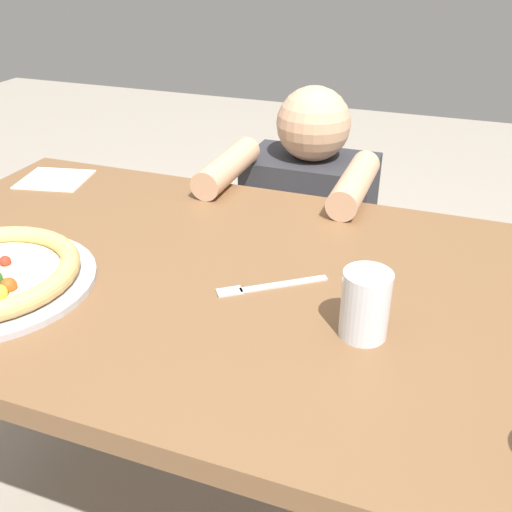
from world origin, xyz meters
The scene contains 5 objects.
dining_table centered at (0.00, 0.00, 0.64)m, with size 1.39×0.81×0.75m.
water_cup_clear centered at (0.29, -0.09, 0.81)m, with size 0.07×0.07×0.11m.
paper_napkin centered at (-0.56, 0.28, 0.75)m, with size 0.16×0.14×0.00m, color white.
fork centered at (0.10, -0.02, 0.75)m, with size 0.17×0.13×0.00m.
diner_seated centered at (0.00, 0.64, 0.44)m, with size 0.39×0.51×0.95m.
Camera 1 is at (0.38, -0.83, 1.29)m, focal length 40.71 mm.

